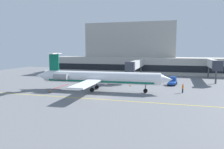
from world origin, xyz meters
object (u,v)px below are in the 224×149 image
regional_jet (98,77)px  baggage_tug (173,81)px  pushback_tractor (162,78)px  marshaller (183,88)px

regional_jet → baggage_tug: regional_jet is taller
regional_jet → pushback_tractor: 22.98m
baggage_tug → marshaller: baggage_tug is taller
baggage_tug → marshaller: (2.15, -10.32, 0.05)m
regional_jet → pushback_tractor: (12.74, 19.01, -2.12)m
pushback_tractor → marshaller: bearing=-72.3°
regional_jet → marshaller: size_ratio=16.30×
regional_jet → pushback_tractor: size_ratio=8.91×
marshaller → regional_jet: bearing=-171.6°
baggage_tug → marshaller: 10.55m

